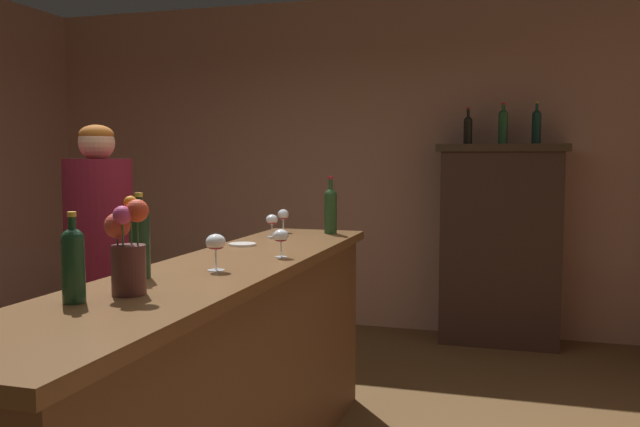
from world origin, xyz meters
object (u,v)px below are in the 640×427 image
Objects in this scene: display_cabinet at (500,241)px; wine_bottle_pinot at (73,261)px; wine_glass_mid at (281,237)px; display_bottle_midleft at (503,125)px; flower_arrangement at (127,250)px; bar_counter at (220,387)px; display_bottle_center at (537,125)px; wine_glass_front at (283,216)px; cheese_plate at (242,244)px; wine_bottle_merlot at (331,209)px; wine_bottle_riesling at (140,239)px; wine_glass_spare at (272,221)px; wine_glass_rear at (216,244)px; display_bottle_left at (468,129)px; patron_near_entrance at (100,272)px.

display_cabinet reaches higher than wine_bottle_pinot.
display_bottle_midleft reaches higher than wine_glass_mid.
wine_bottle_pinot is 0.88× the size of flower_arrangement.
wine_bottle_pinot is (-0.13, -0.80, 0.67)m from bar_counter.
flower_arrangement is (0.10, 0.16, 0.02)m from wine_bottle_pinot.
display_bottle_center is (1.36, 3.03, 1.25)m from bar_counter.
wine_glass_front reaches higher than cheese_plate.
wine_bottle_riesling is at bearing -100.31° from wine_bottle_merlot.
wine_glass_spare is (0.02, -0.26, -0.01)m from wine_glass_front.
bar_counter is 10.24× the size of wine_bottle_pinot.
wine_bottle_riesling is 2.16× the size of wine_glass_rear.
wine_bottle_pinot is 3.98m from display_bottle_left.
wine_glass_rear is at bearing -93.62° from wine_bottle_merlot.
wine_glass_rear is (0.17, 0.68, -0.02)m from wine_bottle_pinot.
wine_glass_rear is (0.04, -0.12, 0.64)m from bar_counter.
wine_glass_spare is 1.67m from flower_arrangement.
flower_arrangement is (0.13, -0.29, 0.00)m from wine_bottle_riesling.
display_bottle_midleft reaches higher than display_cabinet.
wine_glass_rear is 1.16m from wine_glass_spare.
wine_bottle_pinot is at bearing -85.25° from wine_bottle_riesling.
wine_glass_mid is (0.18, 0.30, 0.63)m from bar_counter.
wine_glass_spare is at bearing 87.49° from cheese_plate.
wine_glass_front is 1.00× the size of cheese_plate.
bar_counter is 19.64× the size of wine_glass_rear.
wine_glass_front reaches higher than wine_glass_mid.
wine_glass_mid reaches higher than cheese_plate.
display_bottle_center reaches higher than wine_bottle_riesling.
display_bottle_center reaches higher than wine_bottle_merlot.
wine_bottle_riesling is (-1.27, -3.37, 0.37)m from display_cabinet.
wine_glass_rear reaches higher than wine_glass_front.
wine_glass_front is 2.09m from display_bottle_left.
patron_near_entrance is (-0.71, 0.75, -0.29)m from wine_bottle_riesling.
bar_counter is at bearing -120.42° from wine_glass_mid.
patron_near_entrance is at bearing -138.23° from wine_bottle_merlot.
wine_bottle_merlot is 0.30m from wine_glass_front.
display_cabinet reaches higher than wine_glass_front.
patron_near_entrance is at bearing -128.80° from wine_glass_front.
display_cabinet reaches higher than cheese_plate.
display_bottle_center is (1.52, 2.39, 0.71)m from cheese_plate.
wine_bottle_merlot is at bearing 59.80° from patron_near_entrance.
wine_bottle_riesling is 3.56m from display_bottle_left.
bar_counter is 3.46m from display_bottle_midleft.
display_bottle_midleft reaches higher than wine_glass_spare.
display_bottle_center is at bearing 67.56° from patron_near_entrance.
wine_bottle_riesling is 1.68m from wine_bottle_merlot.
display_bottle_midleft reaches higher than wine_glass_front.
bar_counter is at bearing 64.52° from wine_bottle_riesling.
display_cabinet is 4.95× the size of flower_arrangement.
flower_arrangement is (-0.21, -0.94, 0.06)m from wine_glass_mid.
wine_glass_spare is 0.41m from cheese_plate.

